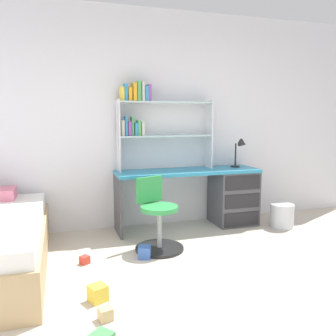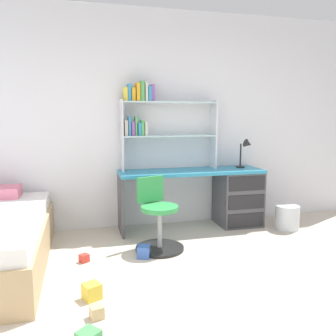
{
  "view_description": "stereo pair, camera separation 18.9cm",
  "coord_description": "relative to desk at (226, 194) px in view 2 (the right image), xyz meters",
  "views": [
    {
      "loc": [
        -1.25,
        -1.97,
        1.42
      ],
      "look_at": [
        -0.19,
        1.43,
        0.9
      ],
      "focal_mm": 37.52,
      "sensor_mm": 36.0,
      "label": 1
    },
    {
      "loc": [
        -1.06,
        -2.02,
        1.42
      ],
      "look_at": [
        -0.19,
        1.43,
        0.9
      ],
      "focal_mm": 37.52,
      "sensor_mm": 36.0,
      "label": 2
    }
  ],
  "objects": [
    {
      "name": "ground_plane",
      "position": [
        -0.78,
        -2.15,
        -0.42
      ],
      "size": [
        6.16,
        5.87,
        0.02
      ],
      "primitive_type": "cube",
      "color": "beige"
    },
    {
      "name": "toy_block_yellow_3",
      "position": [
        -1.79,
        -1.52,
        -0.35
      ],
      "size": [
        0.17,
        0.17,
        0.12
      ],
      "primitive_type": "cube",
      "rotation": [
        0.0,
        0.0,
        0.43
      ],
      "color": "gold",
      "rests_on": "ground_plane"
    },
    {
      "name": "room_shell",
      "position": [
        -2.05,
        -0.89,
        0.96
      ],
      "size": [
        6.16,
        5.87,
        2.75
      ],
      "color": "silver",
      "rests_on": "ground_plane"
    },
    {
      "name": "desk_lamp",
      "position": [
        0.28,
        0.03,
        0.59
      ],
      "size": [
        0.2,
        0.17,
        0.38
      ],
      "color": "black",
      "rests_on": "desk"
    },
    {
      "name": "desk",
      "position": [
        0.0,
        0.0,
        0.0
      ],
      "size": [
        1.83,
        0.51,
        0.75
      ],
      "color": "teal",
      "rests_on": "ground_plane"
    },
    {
      "name": "bookshelf_hutch",
      "position": [
        -0.92,
        0.14,
        1.01
      ],
      "size": [
        1.22,
        0.22,
        1.09
      ],
      "color": "silver",
      "rests_on": "desk"
    },
    {
      "name": "swivel_chair",
      "position": [
        -1.05,
        -0.61,
        -0.11
      ],
      "size": [
        0.52,
        0.52,
        0.77
      ],
      "color": "black",
      "rests_on": "ground_plane"
    },
    {
      "name": "toy_block_red_0",
      "position": [
        -1.84,
        -0.78,
        -0.38
      ],
      "size": [
        0.11,
        0.11,
        0.08
      ],
      "primitive_type": "cube",
      "rotation": [
        0.0,
        0.0,
        2.19
      ],
      "color": "red",
      "rests_on": "ground_plane"
    },
    {
      "name": "waste_bin",
      "position": [
        0.69,
        -0.35,
        -0.26
      ],
      "size": [
        0.3,
        0.3,
        0.3
      ],
      "primitive_type": "cylinder",
      "color": "silver",
      "rests_on": "ground_plane"
    },
    {
      "name": "toy_block_natural_2",
      "position": [
        -1.77,
        -1.8,
        -0.37
      ],
      "size": [
        0.11,
        0.11,
        0.09
      ],
      "primitive_type": "cube",
      "rotation": [
        0.0,
        0.0,
        0.24
      ],
      "color": "tan",
      "rests_on": "ground_plane"
    },
    {
      "name": "toy_block_blue_1",
      "position": [
        -1.25,
        -0.81,
        -0.35
      ],
      "size": [
        0.16,
        0.16,
        0.12
      ],
      "primitive_type": "cube",
      "rotation": [
        0.0,
        0.0,
        1.25
      ],
      "color": "#3860B7",
      "rests_on": "ground_plane"
    }
  ]
}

